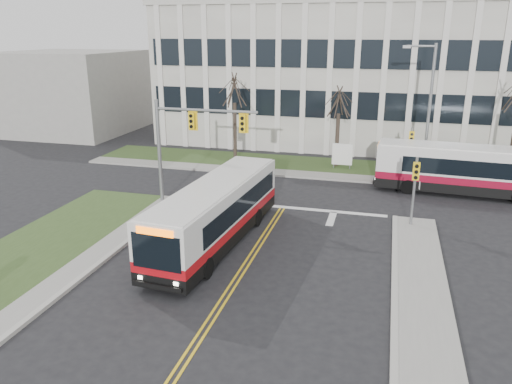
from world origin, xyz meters
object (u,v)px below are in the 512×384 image
(streetlight, at_px, (427,105))
(bus_cross, at_px, (470,171))
(directory_sign, at_px, (342,155))
(bus_main, at_px, (216,214))

(streetlight, xyz_separation_m, bus_cross, (2.79, -2.58, -3.68))
(directory_sign, bearing_deg, bus_cross, -24.99)
(directory_sign, height_order, bus_cross, bus_cross)
(bus_cross, bearing_deg, streetlight, -128.85)
(bus_main, height_order, bus_cross, bus_cross)
(streetlight, xyz_separation_m, directory_sign, (-5.53, 1.30, -4.02))
(bus_cross, bearing_deg, bus_main, -44.71)
(streetlight, bearing_deg, bus_main, -125.94)
(streetlight, relative_size, bus_cross, 0.81)
(streetlight, height_order, directory_sign, streetlight)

